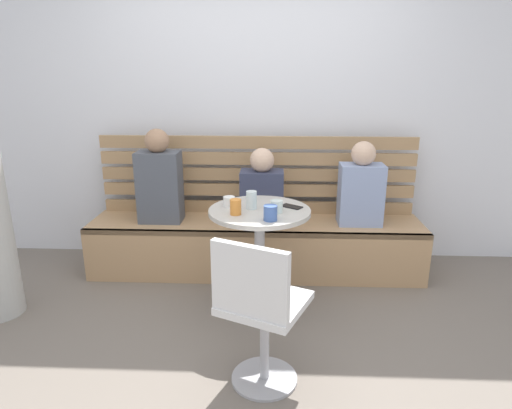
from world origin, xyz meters
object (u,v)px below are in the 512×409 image
(booth_bench, at_px, (256,246))
(cafe_table, at_px, (260,240))
(white_chair, at_px, (259,309))
(person_child_middle, at_px, (262,191))
(phone_on_table, at_px, (292,207))
(cup_tumbler_orange, at_px, (236,207))
(cup_glass_short, at_px, (277,206))
(person_adult, at_px, (160,181))
(cup_mug_blue, at_px, (270,213))
(person_child_left, at_px, (361,188))
(cup_glass_tall, at_px, (251,200))
(cup_ceramic_white, at_px, (229,202))

(booth_bench, bearing_deg, cafe_table, -84.92)
(white_chair, height_order, person_child_middle, person_child_middle)
(phone_on_table, bearing_deg, cup_tumbler_orange, 150.30)
(cup_glass_short, bearing_deg, person_adult, 144.56)
(cup_glass_short, bearing_deg, white_chair, -96.36)
(cup_glass_short, bearing_deg, cup_tumbler_orange, -167.97)
(cup_tumbler_orange, bearing_deg, cup_mug_blue, -25.42)
(phone_on_table, bearing_deg, person_child_left, -10.93)
(person_child_middle, height_order, cup_glass_short, person_child_middle)
(white_chair, bearing_deg, booth_bench, 93.36)
(cafe_table, relative_size, cup_glass_tall, 6.17)
(cup_glass_short, distance_m, cup_mug_blue, 0.17)
(booth_bench, height_order, cup_mug_blue, cup_mug_blue)
(cup_mug_blue, bearing_deg, cup_glass_tall, 119.38)
(person_child_left, bearing_deg, person_child_middle, -178.50)
(person_child_left, height_order, cup_glass_tall, person_child_left)
(booth_bench, bearing_deg, person_child_middle, -25.04)
(cafe_table, height_order, white_chair, white_chair)
(cup_ceramic_white, distance_m, phone_on_table, 0.42)
(cup_ceramic_white, bearing_deg, cup_tumbler_orange, -70.57)
(cup_glass_tall, bearing_deg, booth_bench, 89.74)
(person_child_left, height_order, cup_mug_blue, person_child_left)
(person_adult, bearing_deg, phone_on_table, -27.85)
(booth_bench, xyz_separation_m, person_child_left, (0.83, -0.00, 0.51))
(person_adult, distance_m, cup_mug_blue, 1.22)
(cafe_table, relative_size, person_adult, 0.98)
(cup_mug_blue, bearing_deg, white_chair, -94.42)
(cafe_table, xyz_separation_m, person_adult, (-0.83, 0.61, 0.26))
(person_child_left, relative_size, cup_ceramic_white, 8.30)
(cafe_table, height_order, person_adult, person_adult)
(cup_tumbler_orange, height_order, cup_glass_tall, cup_glass_tall)
(person_child_left, bearing_deg, cup_tumbler_orange, -141.98)
(cafe_table, bearing_deg, white_chair, -87.95)
(cafe_table, distance_m, cup_glass_tall, 0.29)
(white_chair, height_order, phone_on_table, white_chair)
(white_chair, xyz_separation_m, person_adult, (-0.85, 1.41, 0.31))
(cafe_table, distance_m, cup_glass_short, 0.29)
(cup_mug_blue, bearing_deg, cup_tumbler_orange, 154.58)
(cup_glass_tall, relative_size, phone_on_table, 0.86)
(person_adult, height_order, person_child_left, person_adult)
(white_chair, bearing_deg, cup_mug_blue, 85.58)
(cup_tumbler_orange, xyz_separation_m, cup_glass_tall, (0.09, 0.13, 0.01))
(cup_ceramic_white, relative_size, cup_mug_blue, 0.84)
(booth_bench, relative_size, phone_on_table, 19.29)
(cup_tumbler_orange, distance_m, cup_mug_blue, 0.25)
(person_adult, bearing_deg, cup_mug_blue, -42.65)
(booth_bench, relative_size, person_child_middle, 4.43)
(cup_mug_blue, distance_m, phone_on_table, 0.32)
(person_child_left, height_order, cup_glass_short, person_child_left)
(white_chair, distance_m, phone_on_table, 0.93)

